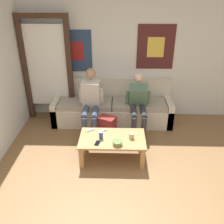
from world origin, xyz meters
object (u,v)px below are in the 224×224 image
object	(u,v)px
person_seated_adult	(91,100)
ceramic_bowl	(117,143)
drink_can_blue	(101,135)
game_controller_near_right	(103,131)
pillar_candle	(132,136)
game_controller_near_left	(91,130)
coffee_table	(112,141)
person_seated_teen	(138,103)
couch	(112,108)
backpack	(107,128)
cell_phone	(97,143)

from	to	relation	value
person_seated_adult	ceramic_bowl	bearing A→B (deg)	-64.45
drink_can_blue	game_controller_near_right	distance (m)	0.23
ceramic_bowl	game_controller_near_right	xyz separation A→B (m)	(-0.25, 0.39, -0.03)
pillar_candle	game_controller_near_left	distance (m)	0.72
coffee_table	pillar_candle	world-z (taller)	pillar_candle
game_controller_near_left	coffee_table	bearing A→B (deg)	-29.98
person_seated_adult	person_seated_teen	world-z (taller)	person_seated_adult
couch	game_controller_near_right	world-z (taller)	couch
person_seated_teen	backpack	size ratio (longest dim) A/B	2.46
game_controller_near_right	ceramic_bowl	bearing A→B (deg)	-57.58
game_controller_near_right	person_seated_adult	bearing A→B (deg)	111.21
ceramic_bowl	person_seated_teen	bearing A→B (deg)	70.85
person_seated_teen	couch	bearing A→B (deg)	142.87
ceramic_bowl	cell_phone	world-z (taller)	ceramic_bowl
couch	pillar_candle	bearing A→B (deg)	-75.16
couch	person_seated_adult	size ratio (longest dim) A/B	1.98
game_controller_near_right	person_seated_teen	bearing A→B (deg)	48.45
person_seated_teen	cell_phone	distance (m)	1.29
pillar_candle	drink_can_blue	bearing A→B (deg)	-177.96
pillar_candle	game_controller_near_left	bearing A→B (deg)	161.79
backpack	couch	bearing A→B (deg)	83.39
person_seated_adult	cell_phone	bearing A→B (deg)	-78.98
couch	person_seated_adult	distance (m)	0.68
drink_can_blue	game_controller_near_right	world-z (taller)	drink_can_blue
coffee_table	ceramic_bowl	world-z (taller)	ceramic_bowl
drink_can_blue	person_seated_adult	bearing A→B (deg)	105.44
cell_phone	game_controller_near_left	bearing A→B (deg)	111.00
backpack	ceramic_bowl	bearing A→B (deg)	-75.76
drink_can_blue	ceramic_bowl	bearing A→B (deg)	-32.47
game_controller_near_right	cell_phone	bearing A→B (deg)	-99.80
backpack	game_controller_near_right	bearing A→B (deg)	-96.90
coffee_table	game_controller_near_left	bearing A→B (deg)	150.02
coffee_table	drink_can_blue	distance (m)	0.22
backpack	pillar_candle	xyz separation A→B (m)	(0.43, -0.61, 0.23)
ceramic_bowl	cell_phone	xyz separation A→B (m)	(-0.31, 0.03, -0.03)
person_seated_adult	pillar_candle	xyz separation A→B (m)	(0.74, -0.89, -0.20)
coffee_table	ceramic_bowl	size ratio (longest dim) A/B	6.77
couch	ceramic_bowl	xyz separation A→B (m)	(0.12, -1.49, 0.15)
person_seated_adult	cell_phone	xyz separation A→B (m)	(0.20, -1.04, -0.25)
coffee_table	game_controller_near_left	world-z (taller)	game_controller_near_left
coffee_table	game_controller_near_right	bearing A→B (deg)	129.95
game_controller_near_right	cell_phone	xyz separation A→B (m)	(-0.06, -0.36, -0.01)
couch	pillar_candle	distance (m)	1.36
person_seated_teen	drink_can_blue	xyz separation A→B (m)	(-0.65, -0.94, -0.14)
ceramic_bowl	pillar_candle	bearing A→B (deg)	39.41
coffee_table	person_seated_teen	distance (m)	1.06
person_seated_adult	backpack	world-z (taller)	person_seated_adult
backpack	cell_phone	size ratio (longest dim) A/B	3.04
person_seated_teen	backpack	xyz separation A→B (m)	(-0.59, -0.32, -0.39)
person_seated_adult	cell_phone	distance (m)	1.09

